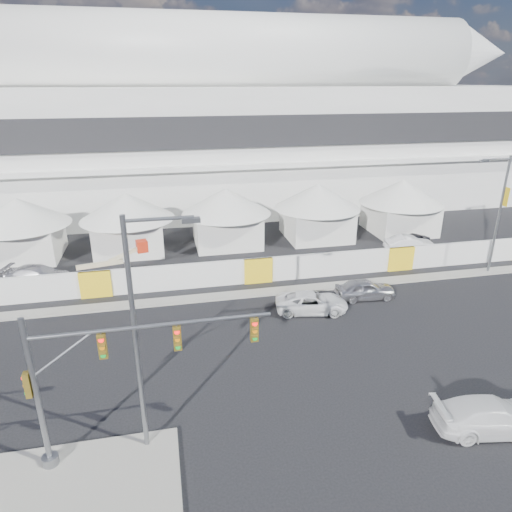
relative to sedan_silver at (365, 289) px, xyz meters
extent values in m
plane|color=black|center=(-12.93, -10.15, -0.73)|extent=(160.00, 160.00, 0.00)
cube|color=gray|center=(-18.93, -13.15, -0.65)|extent=(10.00, 5.00, 0.15)
cube|color=gray|center=(7.07, 2.35, -0.67)|extent=(80.00, 1.20, 0.12)
cube|color=silver|center=(-4.93, 31.85, 6.27)|extent=(80.00, 24.00, 14.00)
cube|color=black|center=(-4.93, 19.70, 9.07)|extent=(68.00, 0.30, 3.20)
cube|color=silver|center=(-4.93, 19.45, 5.57)|extent=(72.00, 0.80, 0.50)
cylinder|color=silver|center=(-4.93, 29.85, 17.05)|extent=(57.60, 8.40, 8.40)
cylinder|color=silver|center=(-2.93, 29.85, 16.63)|extent=(51.60, 6.80, 6.80)
cylinder|color=silver|center=(-0.93, 29.85, 16.21)|extent=(45.60, 5.20, 5.20)
cone|color=silver|center=(27.87, 29.85, 17.27)|extent=(8.00, 7.60, 7.60)
cube|color=silver|center=(-25.93, 13.85, 0.77)|extent=(6.00, 6.00, 3.00)
cone|color=silver|center=(-25.93, 13.85, 3.47)|extent=(8.40, 8.40, 2.40)
cube|color=silver|center=(-16.93, 13.85, 0.77)|extent=(6.00, 6.00, 3.00)
cone|color=silver|center=(-16.93, 13.85, 3.47)|extent=(8.40, 8.40, 2.40)
cube|color=silver|center=(-7.93, 13.85, 0.77)|extent=(6.00, 6.00, 3.00)
cone|color=silver|center=(-7.93, 13.85, 3.47)|extent=(8.40, 8.40, 2.40)
cube|color=silver|center=(1.07, 13.85, 0.77)|extent=(6.00, 6.00, 3.00)
cone|color=silver|center=(1.07, 13.85, 3.47)|extent=(8.40, 8.40, 2.40)
cube|color=silver|center=(10.07, 13.85, 0.77)|extent=(6.00, 6.00, 3.00)
cone|color=silver|center=(10.07, 13.85, 3.47)|extent=(8.40, 8.40, 2.40)
cube|color=silver|center=(-6.93, 4.35, 0.27)|extent=(70.00, 0.25, 2.00)
imported|color=#A6A6AA|center=(0.00, 0.00, 0.00)|extent=(2.00, 4.39, 1.46)
imported|color=white|center=(-4.39, -1.09, -0.05)|extent=(3.09, 5.21, 1.36)
imported|color=white|center=(-0.14, -13.52, 0.03)|extent=(2.88, 5.46, 1.51)
imported|color=white|center=(8.09, 8.01, 0.02)|extent=(2.26, 4.72, 1.49)
imported|color=black|center=(9.27, 9.26, -0.07)|extent=(3.27, 4.14, 1.32)
imported|color=silver|center=(-23.49, 7.45, 0.02)|extent=(3.38, 5.51, 1.49)
cylinder|color=slate|center=(-19.05, -11.67, 2.77)|extent=(0.22, 0.22, 6.71)
cylinder|color=slate|center=(-19.05, -11.67, -0.38)|extent=(0.65, 0.65, 0.40)
cylinder|color=slate|center=(-14.49, -11.67, 5.29)|extent=(9.12, 0.15, 0.15)
cube|color=#594714|center=(-16.44, -11.67, 4.65)|extent=(0.32, 0.22, 1.05)
cube|color=#594714|center=(-13.65, -11.67, 4.65)|extent=(0.32, 0.22, 1.05)
cube|color=#594714|center=(-10.58, -11.67, 4.65)|extent=(0.32, 0.22, 1.05)
cube|color=#594714|center=(-19.28, -11.67, 3.33)|extent=(0.22, 0.32, 1.05)
cylinder|color=slate|center=(-15.23, -11.34, 4.52)|extent=(0.20, 0.20, 10.20)
cylinder|color=slate|center=(-13.99, -11.34, 9.39)|extent=(2.49, 0.14, 0.14)
cube|color=slate|center=(-12.85, -11.34, 9.28)|extent=(0.68, 0.28, 0.17)
cylinder|color=gray|center=(11.97, 2.35, 4.01)|extent=(0.19, 0.19, 9.48)
cylinder|color=gray|center=(10.81, 2.35, 8.54)|extent=(2.32, 0.13, 0.13)
cube|color=gray|center=(9.76, 2.35, 8.43)|extent=(0.63, 0.26, 0.16)
cube|color=yellow|center=(12.23, 2.35, 5.59)|extent=(0.03, 0.63, 1.47)
cube|color=red|center=(-19.78, 5.89, -0.24)|extent=(3.46, 2.09, 0.99)
cube|color=beige|center=(-18.70, 5.89, 1.06)|extent=(3.39, 1.03, 0.31)
cube|color=beige|center=(-16.73, 5.89, 1.60)|extent=(2.64, 0.83, 1.09)
cube|color=red|center=(-15.47, 5.89, 2.05)|extent=(0.96, 0.96, 0.90)
camera|label=1|loc=(-13.86, -27.35, 14.03)|focal=32.00mm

